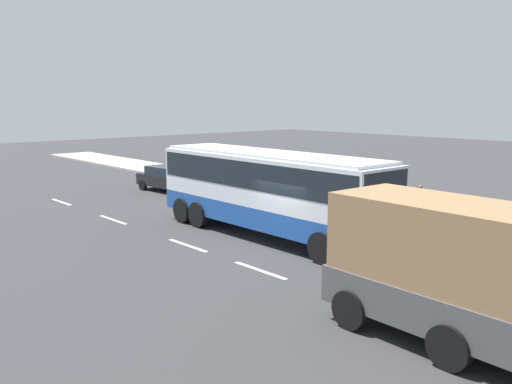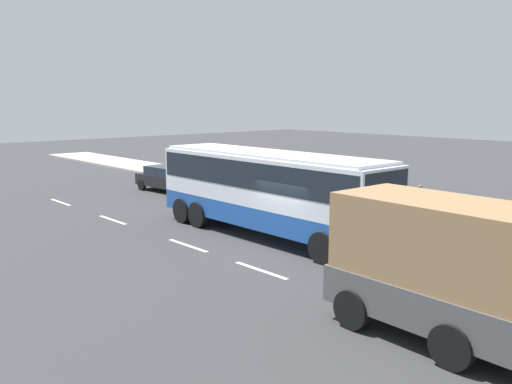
{
  "view_description": "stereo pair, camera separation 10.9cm",
  "coord_description": "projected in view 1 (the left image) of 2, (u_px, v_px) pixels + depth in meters",
  "views": [
    {
      "loc": [
        13.62,
        -13.9,
        5.38
      ],
      "look_at": [
        -2.77,
        0.65,
        1.7
      ],
      "focal_mm": 38.2,
      "sensor_mm": 36.0,
      "label": 1
    },
    {
      "loc": [
        13.55,
        -13.98,
        5.38
      ],
      "look_at": [
        -2.77,
        0.65,
        1.7
      ],
      "focal_mm": 38.2,
      "sensor_mm": 36.0,
      "label": 2
    }
  ],
  "objects": [
    {
      "name": "sidewalk_curb",
      "position": [
        420.0,
        215.0,
        25.59
      ],
      "size": [
        80.0,
        4.0,
        0.15
      ],
      "primitive_type": "cube",
      "color": "#A8A399",
      "rests_on": "ground_plane"
    },
    {
      "name": "lane_centreline",
      "position": [
        216.0,
        255.0,
        19.18
      ],
      "size": [
        29.26,
        0.16,
        0.01
      ],
      "color": "white",
      "rests_on": "ground_plane"
    },
    {
      "name": "coach_bus",
      "position": [
        268.0,
        185.0,
        21.54
      ],
      "size": [
        11.14,
        2.76,
        3.38
      ],
      "rotation": [
        0.0,
        0.0,
        -0.01
      ],
      "color": "#1E4C9E",
      "rests_on": "ground_plane"
    },
    {
      "name": "car_black_sedan",
      "position": [
        170.0,
        178.0,
        32.51
      ],
      "size": [
        4.67,
        2.17,
        1.5
      ],
      "rotation": [
        0.0,
        0.0,
        0.06
      ],
      "color": "black",
      "rests_on": "ground_plane"
    },
    {
      "name": "pedestrian_near_curb",
      "position": [
        420.0,
        199.0,
        24.48
      ],
      "size": [
        0.32,
        0.32,
        1.51
      ],
      "rotation": [
        0.0,
        0.0,
        6.0
      ],
      "color": "black",
      "rests_on": "sidewalk_curb"
    },
    {
      "name": "cargo_truck",
      "position": [
        482.0,
        277.0,
        11.45
      ],
      "size": [
        7.46,
        2.73,
        3.21
      ],
      "rotation": [
        0.0,
        0.0,
        -0.03
      ],
      "color": "navy",
      "rests_on": "ground_plane"
    },
    {
      "name": "ground_plane",
      "position": [
        293.0,
        249.0,
        20.04
      ],
      "size": [
        120.0,
        120.0,
        0.0
      ],
      "primitive_type": "plane",
      "color": "#333335"
    }
  ]
}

